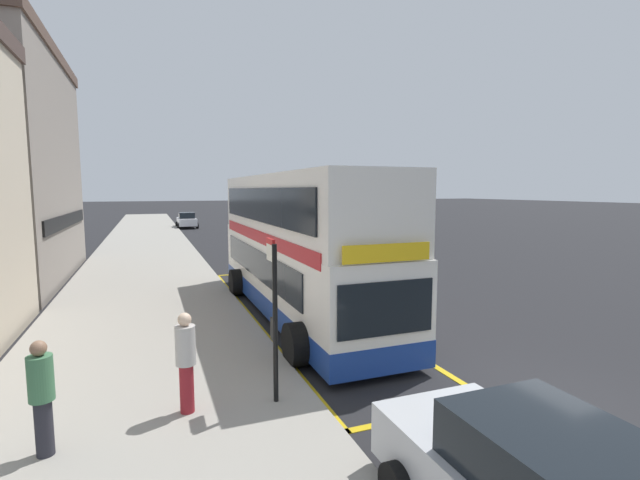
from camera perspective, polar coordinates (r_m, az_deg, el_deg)
The scene contains 10 objects.
ground_plane at distance 38.41m, azimuth -10.72°, elevation 0.39°, with size 260.00×260.00×0.00m, color black.
pavement_near at distance 37.79m, azimuth -21.22°, elevation 0.08°, with size 6.00×76.00×0.14m, color gray.
double_decker_bus at distance 14.17m, azimuth -2.98°, elevation -1.24°, with size 3.15×11.46×4.40m.
bus_bay_markings at distance 14.74m, azimuth -3.00°, elevation -9.11°, with size 3.16×14.53×0.01m.
bus_stop_sign at distance 8.14m, azimuth -5.87°, elevation -8.66°, with size 0.09×0.51×2.94m.
parked_car_white_behind at distance 48.56m, azimuth -16.59°, elevation 2.42°, with size 2.09×4.20×1.62m.
parked_car_black_far at distance 38.02m, azimuth -3.23°, elevation 1.64°, with size 2.09×4.20×1.62m.
parked_car_silver_distant at distance 30.66m, azimuth -2.14°, elevation 0.51°, with size 2.09×4.20×1.62m.
pedestrian_waiting_near_sign at distance 7.81m, azimuth -31.88°, elevation -16.24°, with size 0.34×0.34×1.70m.
pedestrian_further_back at distance 8.21m, azimuth -16.69°, elevation -14.22°, with size 0.34×0.34×1.75m.
Camera 1 is at (-6.80, -5.59, 3.95)m, focal length 25.17 mm.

